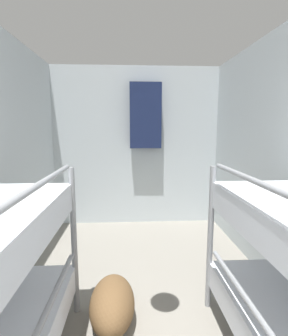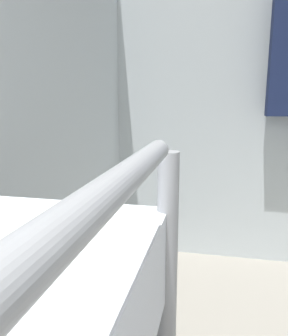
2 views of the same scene
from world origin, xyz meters
name	(u,v)px [view 1 (image 1 of 2)]	position (x,y,z in m)	size (l,w,h in m)	color
wall_back	(136,147)	(0.00, 4.36, 1.15)	(2.51, 0.06, 2.29)	silver
duffel_bag	(112,304)	(-0.23, 2.23, 0.16)	(0.32, 0.57, 0.32)	brown
hanging_coat	(145,116)	(0.13, 4.21, 1.59)	(0.44, 0.12, 0.90)	#192347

